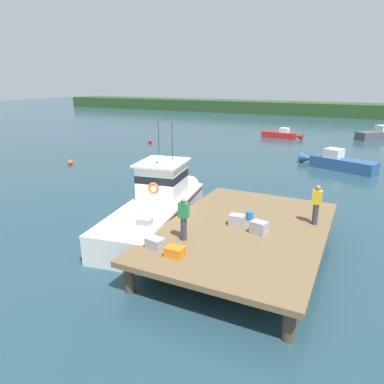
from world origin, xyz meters
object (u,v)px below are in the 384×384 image
Objects in this scene: bait_bucket at (249,216)px; moored_boat_mid_harbor at (338,162)px; crate_stack_near_edge at (237,220)px; crate_single_far at (259,228)px; crate_single_by_cleat at (175,252)px; main_fishing_boat at (158,205)px; deckhand_by_the_boat at (316,204)px; crate_stack_mid_dock at (155,243)px; deckhand_further_back at (184,218)px; moored_boat_outer_mooring at (281,135)px; mooring_buoy_outer at (150,141)px; mooring_buoy_inshore at (70,162)px; moored_boat_near_channel at (379,134)px.

moored_boat_mid_harbor is at bearing 82.22° from bait_bucket.
crate_stack_near_edge is 1.00× the size of crate_single_far.
bait_bucket reaches higher than crate_single_by_cleat.
crate_single_by_cleat is (3.35, -4.45, 0.36)m from main_fishing_boat.
deckhand_by_the_boat is at bearing 27.91° from crate_stack_near_edge.
crate_stack_mid_dock is 0.37× the size of deckhand_further_back.
crate_single_by_cleat is at bearing -127.69° from deckhand_by_the_boat.
crate_stack_mid_dock reaches higher than moored_boat_mid_harbor.
moored_boat_outer_mooring is (-3.95, 33.60, -0.94)m from crate_single_by_cleat.
mooring_buoy_outer is at bearing 123.03° from crate_stack_mid_dock.
moored_boat_outer_mooring is at bearing 118.91° from moored_boat_mid_harbor.
crate_single_far is 1.76× the size of bait_bucket.
crate_single_far is 1.46× the size of mooring_buoy_inshore.
moored_boat_mid_harbor is at bearing 22.34° from mooring_buoy_inshore.
crate_stack_mid_dock is at bearing -56.97° from mooring_buoy_outer.
moored_boat_mid_harbor is at bearing -61.09° from moored_boat_outer_mooring.
deckhand_further_back reaches higher than bait_bucket.
deckhand_by_the_boat and deckhand_further_back have the same top height.
crate_stack_mid_dock is (-0.89, 0.23, 0.02)m from crate_single_by_cleat.
deckhand_by_the_boat is at bearing 41.61° from deckhand_further_back.
crate_stack_mid_dock is 20.49m from moored_boat_mid_harbor.
crate_stack_mid_dock reaches higher than moored_boat_outer_mooring.
crate_stack_mid_dock is 6.54m from deckhand_by_the_boat.
crate_single_far reaches higher than crate_stack_near_edge.
deckhand_by_the_boat is (3.72, 4.82, 0.70)m from crate_single_by_cleat.
crate_stack_near_edge is 0.84m from bait_bucket.
moored_boat_near_channel reaches higher than moored_boat_outer_mooring.
mooring_buoy_outer is (-16.10, 23.61, -1.15)m from crate_single_by_cleat.
deckhand_by_the_boat is 0.31× the size of moored_boat_near_channel.
moored_boat_near_channel is (2.78, 33.21, -1.52)m from deckhand_by_the_boat.
deckhand_further_back is at bearing -121.05° from crate_stack_near_edge.
main_fishing_boat is 4.55m from deckhand_further_back.
deckhand_by_the_boat is at bearing -19.70° from mooring_buoy_inshore.
deckhand_further_back reaches higher than moored_boat_near_channel.
crate_single_by_cleat is 0.12× the size of moored_boat_outer_mooring.
bait_bucket is at bearing -48.32° from mooring_buoy_outer.
deckhand_further_back is at bearing -138.39° from deckhand_by_the_boat.
bait_bucket is 2.67m from deckhand_by_the_boat.
crate_stack_mid_dock reaches higher than bait_bucket.
crate_single_by_cleat is 6.13m from deckhand_by_the_boat.
moored_boat_outer_mooring is at bearing 104.93° from deckhand_by_the_boat.
moored_boat_mid_harbor is (-3.07, -17.79, -0.01)m from moored_boat_near_channel.
moored_boat_near_channel reaches higher than crate_single_by_cleat.
crate_stack_mid_dock is at bearing -118.39° from bait_bucket.
deckhand_further_back is (0.58, 1.01, 0.68)m from crate_stack_mid_dock.
crate_stack_mid_dock is 1.00× the size of crate_single_far.
moored_boat_near_channel is at bearing 85.22° from deckhand_by_the_boat.
main_fishing_boat is 5.58m from crate_single_by_cleat.
crate_stack_near_edge is 0.12× the size of moored_boat_outer_mooring.
crate_single_by_cleat is at bearing -55.72° from mooring_buoy_outer.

